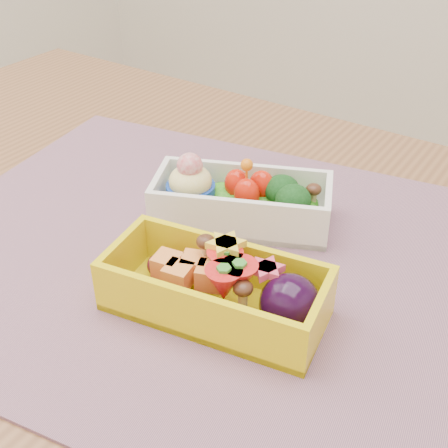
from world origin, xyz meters
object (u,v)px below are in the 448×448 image
Objects in this scene: bento_white at (241,201)px; bento_yellow at (219,288)px; placemat at (214,257)px; table at (188,354)px.

bento_white is 0.14m from bento_yellow.
bento_yellow reaches higher than placemat.
bento_white is at bearing 92.93° from table.
table is 6.23× the size of bento_white.
bento_yellow is (0.05, -0.02, 0.13)m from table.
bento_yellow is at bearing -22.25° from table.
placemat is at bearing -102.83° from bento_white.
bento_yellow is (0.05, -0.06, 0.03)m from placemat.
placemat is (0.01, 0.04, 0.10)m from table.
bento_yellow reaches higher than table.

